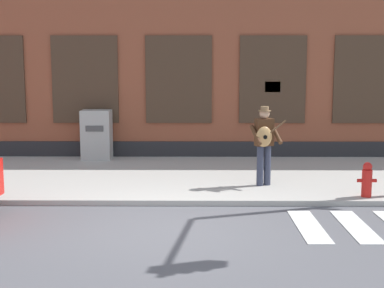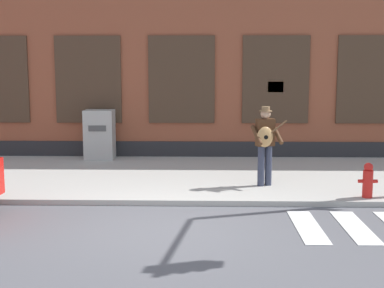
% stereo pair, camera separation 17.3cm
% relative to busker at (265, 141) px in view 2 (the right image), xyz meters
% --- Properties ---
extents(ground_plane, '(160.00, 160.00, 0.00)m').
position_rel_busker_xyz_m(ground_plane, '(-1.97, -2.78, -1.10)').
color(ground_plane, '#56565B').
extents(sidewalk, '(28.00, 5.13, 0.11)m').
position_rel_busker_xyz_m(sidewalk, '(-1.97, 1.21, -1.04)').
color(sidewalk, '#ADAAA3').
rests_on(sidewalk, ground).
extents(building_backdrop, '(28.00, 4.06, 7.19)m').
position_rel_busker_xyz_m(building_backdrop, '(-1.97, 5.77, 2.49)').
color(building_backdrop, brown).
rests_on(building_backdrop, ground).
extents(busker, '(0.78, 0.65, 1.73)m').
position_rel_busker_xyz_m(busker, '(0.00, 0.00, 0.00)').
color(busker, '#33384C').
rests_on(busker, sidewalk).
extents(utility_box, '(0.81, 0.63, 1.38)m').
position_rel_busker_xyz_m(utility_box, '(-4.26, 3.32, -0.30)').
color(utility_box, '#ADADA8').
rests_on(utility_box, sidewalk).
extents(fire_hydrant, '(0.38, 0.20, 0.70)m').
position_rel_busker_xyz_m(fire_hydrant, '(1.93, -1.01, -0.64)').
color(fire_hydrant, red).
rests_on(fire_hydrant, sidewalk).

